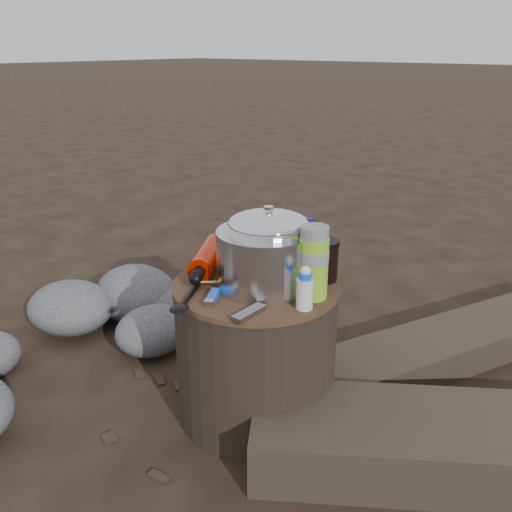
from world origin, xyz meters
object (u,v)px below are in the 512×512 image
Objects in this scene: thermos at (313,263)px; travel_mug at (324,260)px; stump at (256,350)px; fuel_bottle at (208,257)px; camping_pot at (268,249)px.

thermos reaches higher than travel_mug.
stump is 2.40× the size of thermos.
travel_mug is at bearing -6.50° from fuel_bottle.
travel_mug is (-0.04, 0.11, -0.04)m from thermos.
camping_pot reaches higher than thermos.
fuel_bottle is at bearing -175.06° from thermos.
stump is at bearing -154.23° from camping_pot.
fuel_bottle reaches higher than stump.
camping_pot is 1.10× the size of thermos.
thermos is (0.16, 0.02, 0.29)m from stump.
fuel_bottle is at bearing -174.92° from camping_pot.
camping_pot reaches higher than fuel_bottle.
fuel_bottle is 0.33m from travel_mug.
fuel_bottle is (-0.20, -0.02, -0.07)m from camping_pot.
camping_pot reaches higher than stump.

